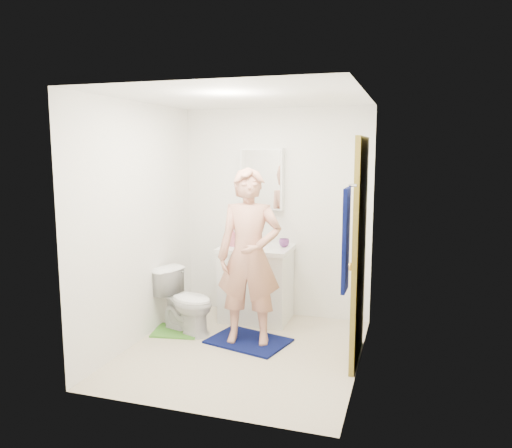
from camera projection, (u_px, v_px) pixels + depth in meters
The scene contains 22 objects.
floor at pixel (243, 352), 4.84m from camera, with size 2.20×2.40×0.02m, color beige.
ceiling at pixel (242, 96), 4.47m from camera, with size 2.20×2.40×0.02m, color white.
wall_back at pixel (276, 213), 5.80m from camera, with size 2.20×0.02×2.40m, color white.
wall_front at pixel (187, 255), 3.51m from camera, with size 2.20×0.02×2.40m, color white.
wall_left at pixel (138, 224), 4.98m from camera, with size 0.02×2.40×2.40m, color white.
wall_right at pixel (363, 235), 4.33m from camera, with size 0.02×2.40×2.40m, color white.
vanity_cabinet at pixel (256, 285), 5.68m from camera, with size 0.75×0.55×0.80m, color white.
countertop at pixel (256, 249), 5.62m from camera, with size 0.79×0.59×0.05m, color white.
sink_basin at pixel (256, 248), 5.62m from camera, with size 0.40×0.40×0.03m, color white.
faucet at pixel (261, 239), 5.78m from camera, with size 0.03×0.03×0.12m, color silver.
medicine_cabinet at pixel (262, 179), 5.72m from camera, with size 0.50×0.12×0.70m, color white.
mirror_panel at pixel (261, 179), 5.66m from camera, with size 0.46×0.01×0.66m, color white.
door at pixel (359, 251), 4.51m from camera, with size 0.05×0.80×2.05m, color olive.
door_knob at pixel (350, 267), 4.23m from camera, with size 0.07×0.07×0.07m, color gold.
towel at pixel (346, 240), 3.81m from camera, with size 0.03×0.24×0.80m, color #070E45.
towel_hook at pixel (353, 185), 3.73m from camera, with size 0.02×0.02×0.06m, color silver.
toilet at pixel (186, 301), 5.30m from camera, with size 0.38×0.66×0.68m, color white.
bath_mat at pixel (248, 341), 5.06m from camera, with size 0.77×0.55×0.02m, color #070E45.
green_rug at pixel (177, 331), 5.34m from camera, with size 0.49×0.41×0.02m, color #498E2F.
soap_dispenser at pixel (233, 237), 5.64m from camera, with size 0.09×0.10×0.21m, color #BF596D.
toothbrush_cup at pixel (284, 243), 5.60m from camera, with size 0.12×0.12×0.09m, color #753B82.
man at pixel (249, 257), 4.90m from camera, with size 0.63×0.42×1.74m, color tan.
Camera 1 is at (1.49, -4.35, 1.94)m, focal length 35.00 mm.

